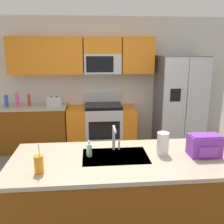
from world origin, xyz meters
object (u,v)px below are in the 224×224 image
object	(u,v)px
bottle_pink	(17,100)
drink_cup_orange	(39,164)
pepper_mill	(29,100)
sink_faucet	(115,136)
paper_towel_roll	(163,144)
bottle_blue	(6,101)
soap_dispenser	(89,150)
toaster	(54,101)
backpack	(205,145)
refrigerator	(179,102)
range_oven	(102,126)

from	to	relation	value
bottle_pink	drink_cup_orange	xyz separation A→B (m)	(0.92, -2.71, -0.05)
pepper_mill	sink_faucet	size ratio (longest dim) A/B	0.81
pepper_mill	sink_faucet	distance (m)	2.72
sink_faucet	paper_towel_roll	world-z (taller)	sink_faucet
pepper_mill	drink_cup_orange	distance (m)	2.84
bottle_blue	paper_towel_roll	bearing A→B (deg)	-45.81
bottle_blue	paper_towel_roll	xyz separation A→B (m)	(2.34, -2.41, 0.01)
bottle_blue	soap_dispenser	size ratio (longest dim) A/B	1.35
toaster	backpack	world-z (taller)	backpack
pepper_mill	bottle_pink	world-z (taller)	bottle_pink
pepper_mill	bottle_blue	bearing A→B (deg)	-173.87
toaster	bottle_blue	world-z (taller)	bottle_blue
sink_faucet	backpack	distance (m)	0.95
paper_towel_roll	drink_cup_orange	bearing A→B (deg)	-166.24
refrigerator	toaster	xyz separation A→B (m)	(-2.49, 0.02, 0.07)
backpack	bottle_blue	bearing A→B (deg)	138.15
pepper_mill	backpack	xyz separation A→B (m)	(2.35, -2.52, 0.00)
range_oven	sink_faucet	world-z (taller)	sink_faucet
range_oven	backpack	bearing A→B (deg)	-69.30
bottle_blue	backpack	world-z (taller)	same
bottle_pink	paper_towel_roll	world-z (taller)	bottle_pink
pepper_mill	paper_towel_roll	xyz separation A→B (m)	(1.93, -2.45, 0.01)
pepper_mill	paper_towel_roll	distance (m)	3.12
refrigerator	drink_cup_orange	distance (m)	3.52
range_oven	bottle_pink	size ratio (longest dim) A/B	5.06
paper_towel_roll	sink_faucet	bearing A→B (deg)	164.41
refrigerator	toaster	size ratio (longest dim) A/B	6.61
refrigerator	paper_towel_roll	size ratio (longest dim) A/B	7.71
range_oven	refrigerator	size ratio (longest dim) A/B	0.74
paper_towel_roll	backpack	size ratio (longest dim) A/B	0.75
backpack	toaster	bearing A→B (deg)	127.07
drink_cup_orange	backpack	size ratio (longest dim) A/B	0.89
bottle_blue	backpack	xyz separation A→B (m)	(2.77, -2.48, 0.00)
refrigerator	backpack	distance (m)	2.53
pepper_mill	bottle_blue	world-z (taller)	same
range_oven	bottle_pink	distance (m)	1.72
range_oven	toaster	bearing A→B (deg)	-176.71
soap_dispenser	bottle_blue	bearing A→B (deg)	123.26
toaster	backpack	xyz separation A→B (m)	(1.87, -2.47, 0.03)
sink_faucet	bottle_blue	bearing A→B (deg)	129.09
range_oven	backpack	xyz separation A→B (m)	(0.95, -2.52, 0.57)
refrigerator	sink_faucet	bearing A→B (deg)	-124.55
sink_faucet	paper_towel_roll	distance (m)	0.52
backpack	paper_towel_roll	bearing A→B (deg)	170.76
bottle_blue	drink_cup_orange	size ratio (longest dim) A/B	0.80
toaster	backpack	distance (m)	3.10
range_oven	toaster	xyz separation A→B (m)	(-0.91, -0.05, 0.55)
refrigerator	bottle_pink	world-z (taller)	refrigerator
bottle_pink	drink_cup_orange	distance (m)	2.86
refrigerator	bottle_blue	xyz separation A→B (m)	(-3.39, 0.03, 0.09)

